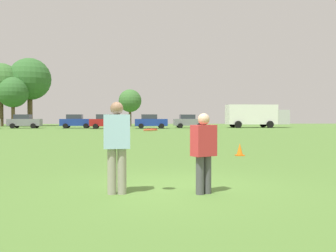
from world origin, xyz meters
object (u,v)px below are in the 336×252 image
parked_car_center (76,121)px  box_truck (256,115)px  player_defender (204,149)px  parked_car_mid_right (106,121)px  frisbee (150,130)px  player_thrower (117,142)px  parked_car_near_right (151,121)px  parked_car_mid_left (24,121)px  parked_car_far_right (189,121)px  traffic_cone (240,150)px

parked_car_center → box_truck: (24.41, 0.65, 0.83)m
player_defender → parked_car_mid_right: size_ratio=0.37×
frisbee → parked_car_center: (-8.29, 44.63, -0.31)m
player_thrower → parked_car_near_right: bearing=87.2°
player_defender → box_truck: size_ratio=0.18×
player_thrower → frisbee: bearing=-0.4°
parked_car_mid_left → parked_car_far_right: 21.85m
traffic_cone → parked_car_mid_left: bearing=116.3°
traffic_cone → box_truck: (12.46, 38.17, 1.52)m
traffic_cone → parked_car_far_right: (3.08, 37.98, 0.69)m
parked_car_mid_right → parked_car_far_right: same height
frisbee → parked_car_near_right: size_ratio=0.06×
parked_car_far_right → box_truck: (9.39, 0.20, 0.83)m
parked_car_far_right → box_truck: size_ratio=0.50×
parked_car_mid_left → parked_car_near_right: size_ratio=1.00×
parked_car_mid_right → box_truck: box_truck is taller
player_thrower → box_truck: bearing=69.7°
box_truck → parked_car_center: bearing=-178.5°
frisbee → parked_car_far_right: bearing=81.5°
player_defender → parked_car_near_right: 43.04m
player_thrower → player_defender: 1.67m
parked_car_mid_right → box_truck: size_ratio=0.50×
frisbee → parked_car_near_right: bearing=88.0°
frisbee → traffic_cone: (3.66, 7.10, -1.00)m
traffic_cone → parked_car_mid_left: (-18.77, 38.03, 0.69)m
frisbee → parked_car_mid_left: parked_car_mid_left is taller
player_thrower → parked_car_far_right: parked_car_far_right is taller
parked_car_mid_left → parked_car_mid_right: bearing=-14.9°
parked_car_mid_left → parked_car_mid_right: same height
player_thrower → player_defender: player_thrower is taller
frisbee → parked_car_mid_right: size_ratio=0.06×
player_thrower → frisbee: (0.64, -0.00, 0.24)m
parked_car_near_right → player_defender: bearing=-90.6°
parked_car_far_right → box_truck: box_truck is taller
parked_car_mid_right → parked_car_far_right: (10.93, 2.86, 0.00)m
frisbee → parked_car_center: size_ratio=0.06×
parked_car_center → box_truck: box_truck is taller
player_defender → frisbee: player_defender is taller
frisbee → parked_car_far_right: 45.58m
player_thrower → frisbee: 0.68m
parked_car_mid_right → box_truck: (20.32, 3.06, 0.83)m
traffic_cone → parked_car_far_right: bearing=85.4°
player_thrower → parked_car_mid_left: 47.39m
box_truck → traffic_cone: bearing=-108.1°
parked_car_center → parked_car_far_right: 15.03m
traffic_cone → frisbee: bearing=-117.3°
frisbee → player_defender: bearing=-6.0°
parked_car_near_right → parked_car_far_right: 5.68m
parked_car_center → parked_car_mid_right: (4.09, -2.41, 0.00)m
player_thrower → player_defender: bearing=-3.8°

